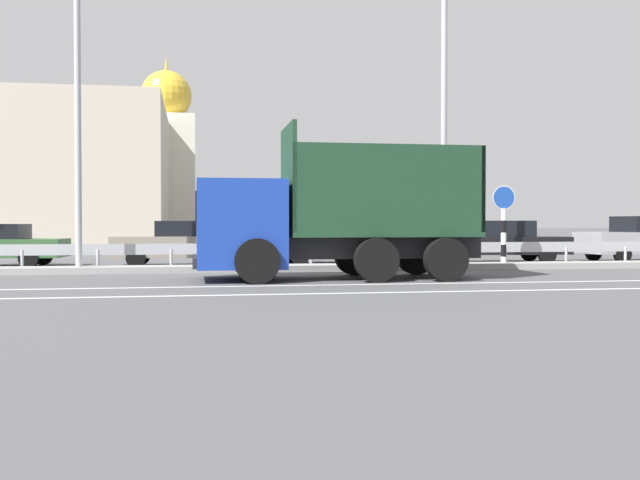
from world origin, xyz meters
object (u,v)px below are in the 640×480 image
street_lamp_1 (77,78)px  street_lamp_2 (446,78)px  parked_car_4 (331,245)px  median_road_sign (504,225)px  parked_car_3 (182,243)px  church_tower (167,160)px  parked_car_5 (497,242)px  dump_truck (304,227)px

street_lamp_1 → street_lamp_2: bearing=0.3°
street_lamp_1 → street_lamp_2: street_lamp_2 is taller
street_lamp_2 → parked_car_4: bearing=125.4°
median_road_sign → parked_car_3: bearing=162.2°
street_lamp_1 → church_tower: 27.71m
street_lamp_1 → parked_car_5: bearing=14.5°
dump_truck → street_lamp_2: size_ratio=0.68×
dump_truck → street_lamp_1: bearing=62.7°
parked_car_4 → church_tower: bearing=11.1°
street_lamp_1 → parked_car_5: street_lamp_1 is taller
dump_truck → street_lamp_1: street_lamp_1 is taller
church_tower → dump_truck: bearing=-82.0°
dump_truck → church_tower: 31.25m
dump_truck → street_lamp_2: (4.71, 3.06, 4.39)m
street_lamp_1 → street_lamp_2: 10.49m
parked_car_3 → dump_truck: bearing=-152.9°
street_lamp_1 → parked_car_3: bearing=50.2°
street_lamp_1 → church_tower: church_tower is taller
dump_truck → church_tower: church_tower is taller
dump_truck → street_lamp_2: bearing=-56.9°
dump_truck → parked_car_5: dump_truck is taller
street_lamp_2 → parked_car_5: (3.10, 3.46, -4.95)m
street_lamp_1 → parked_car_5: size_ratio=1.91×
parked_car_5 → parked_car_4: bearing=90.0°
street_lamp_1 → parked_car_5: (13.59, 3.52, -4.58)m
parked_car_4 → parked_car_3: bearing=93.4°
median_road_sign → parked_car_4: size_ratio=0.61×
median_road_sign → parked_car_3: size_ratio=0.58×
median_road_sign → parked_car_5: size_ratio=0.50×
street_lamp_1 → parked_car_3: 6.26m
parked_car_5 → church_tower: bearing=30.5°
parked_car_3 → parked_car_5: size_ratio=0.87×
parked_car_3 → parked_car_4: bearing=-81.5°
parked_car_3 → church_tower: church_tower is taller
median_road_sign → street_lamp_2: size_ratio=0.24×
parked_car_3 → parked_car_4: 5.05m
parked_car_4 → parked_car_5: size_ratio=0.82×
street_lamp_2 → parked_car_5: size_ratio=2.06×
parked_car_5 → dump_truck: bearing=133.7°
parked_car_4 → dump_truck: bearing=160.3°
street_lamp_2 → median_road_sign: bearing=4.0°
parked_car_3 → parked_car_5: 10.86m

